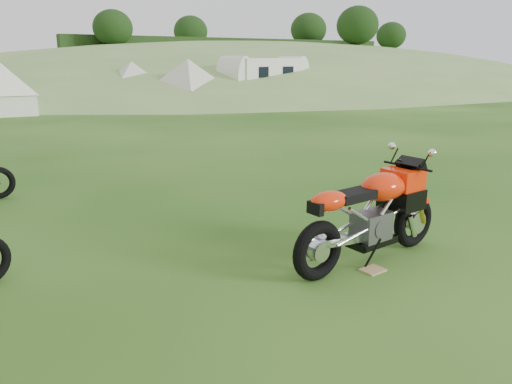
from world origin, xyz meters
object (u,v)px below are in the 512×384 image
tent_mid (133,81)px  sport_motorcycle (371,208)px  plywood_board (373,270)px  tent_right (188,81)px  caravan (264,80)px

tent_mid → sport_motorcycle: bearing=-103.6°
plywood_board → tent_mid: bearing=76.9°
tent_right → caravan: 4.64m
plywood_board → tent_mid: 23.47m
tent_right → tent_mid: bearing=104.3°
sport_motorcycle → tent_mid: tent_mid is taller
caravan → tent_right: bearing=172.0°
tent_right → caravan: tent_right is taller
sport_motorcycle → plywood_board: sport_motorcycle is taller
sport_motorcycle → caravan: 23.02m
plywood_board → caravan: bearing=59.1°
tent_mid → plywood_board: bearing=-103.9°
tent_right → sport_motorcycle: bearing=-132.0°
tent_mid → caravan: (6.64, -2.84, 0.04)m
tent_right → caravan: (4.64, -0.12, -0.01)m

